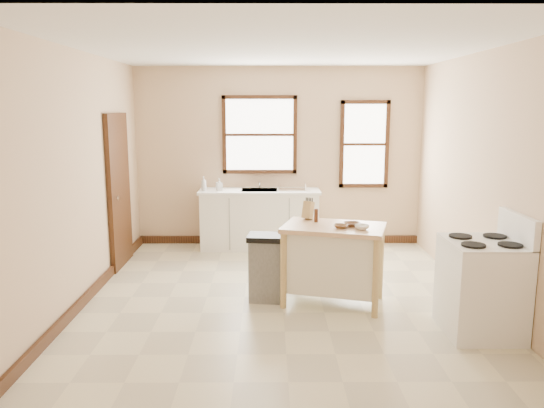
# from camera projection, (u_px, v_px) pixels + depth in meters

# --- Properties ---
(floor) EXTENTS (5.00, 5.00, 0.00)m
(floor) POSITION_uv_depth(u_px,v_px,m) (282.00, 297.00, 6.18)
(floor) COLOR beige
(floor) RESTS_ON ground
(ceiling) EXTENTS (5.00, 5.00, 0.00)m
(ceiling) POSITION_uv_depth(u_px,v_px,m) (283.00, 48.00, 5.68)
(ceiling) COLOR white
(ceiling) RESTS_ON ground
(wall_back) EXTENTS (4.50, 0.04, 2.80)m
(wall_back) POSITION_uv_depth(u_px,v_px,m) (279.00, 157.00, 8.39)
(wall_back) COLOR #D1B189
(wall_back) RESTS_ON ground
(wall_left) EXTENTS (0.04, 5.00, 2.80)m
(wall_left) POSITION_uv_depth(u_px,v_px,m) (82.00, 178.00, 5.92)
(wall_left) COLOR #D1B189
(wall_left) RESTS_ON ground
(wall_right) EXTENTS (0.04, 5.00, 2.80)m
(wall_right) POSITION_uv_depth(u_px,v_px,m) (483.00, 178.00, 5.94)
(wall_right) COLOR #D1B189
(wall_right) RESTS_ON ground
(window_main) EXTENTS (1.17, 0.06, 1.22)m
(window_main) POSITION_uv_depth(u_px,v_px,m) (260.00, 135.00, 8.30)
(window_main) COLOR black
(window_main) RESTS_ON wall_back
(window_side) EXTENTS (0.77, 0.06, 1.37)m
(window_side) POSITION_uv_depth(u_px,v_px,m) (364.00, 144.00, 8.34)
(window_side) COLOR black
(window_side) RESTS_ON wall_back
(door_left) EXTENTS (0.06, 0.90, 2.10)m
(door_left) POSITION_uv_depth(u_px,v_px,m) (119.00, 191.00, 7.26)
(door_left) COLOR black
(door_left) RESTS_ON ground
(baseboard_back) EXTENTS (4.50, 0.04, 0.12)m
(baseboard_back) POSITION_uv_depth(u_px,v_px,m) (279.00, 239.00, 8.60)
(baseboard_back) COLOR black
(baseboard_back) RESTS_ON ground
(baseboard_left) EXTENTS (0.04, 5.00, 0.12)m
(baseboard_left) POSITION_uv_depth(u_px,v_px,m) (92.00, 292.00, 6.16)
(baseboard_left) COLOR black
(baseboard_left) RESTS_ON ground
(sink_counter) EXTENTS (1.86, 0.62, 0.92)m
(sink_counter) POSITION_uv_depth(u_px,v_px,m) (260.00, 219.00, 8.26)
(sink_counter) COLOR white
(sink_counter) RESTS_ON ground
(faucet) EXTENTS (0.03, 0.03, 0.22)m
(faucet) POSITION_uv_depth(u_px,v_px,m) (260.00, 181.00, 8.33)
(faucet) COLOR silver
(faucet) RESTS_ON sink_counter
(soap_bottle_a) EXTENTS (0.10, 0.11, 0.22)m
(soap_bottle_a) POSITION_uv_depth(u_px,v_px,m) (204.00, 184.00, 8.07)
(soap_bottle_a) COLOR #B2B2B2
(soap_bottle_a) RESTS_ON sink_counter
(soap_bottle_b) EXTENTS (0.11, 0.11, 0.19)m
(soap_bottle_b) POSITION_uv_depth(u_px,v_px,m) (219.00, 185.00, 8.07)
(soap_bottle_b) COLOR #B2B2B2
(soap_bottle_b) RESTS_ON sink_counter
(dish_rack) EXTENTS (0.45, 0.35, 0.10)m
(dish_rack) POSITION_uv_depth(u_px,v_px,m) (292.00, 187.00, 8.13)
(dish_rack) COLOR silver
(dish_rack) RESTS_ON sink_counter
(kitchen_island) EXTENTS (1.24, 0.97, 0.89)m
(kitchen_island) POSITION_uv_depth(u_px,v_px,m) (333.00, 265.00, 5.91)
(kitchen_island) COLOR #E6BB87
(kitchen_island) RESTS_ON ground
(knife_block) EXTENTS (0.14, 0.14, 0.20)m
(knife_block) POSITION_uv_depth(u_px,v_px,m) (308.00, 211.00, 6.14)
(knife_block) COLOR #E0B275
(knife_block) RESTS_ON kitchen_island
(pepper_grinder) EXTENTS (0.05, 0.05, 0.15)m
(pepper_grinder) POSITION_uv_depth(u_px,v_px,m) (316.00, 216.00, 6.00)
(pepper_grinder) COLOR #442312
(pepper_grinder) RESTS_ON kitchen_island
(bowl_a) EXTENTS (0.19, 0.19, 0.04)m
(bowl_a) POSITION_uv_depth(u_px,v_px,m) (341.00, 226.00, 5.71)
(bowl_a) COLOR brown
(bowl_a) RESTS_ON kitchen_island
(bowl_b) EXTENTS (0.22, 0.22, 0.04)m
(bowl_b) POSITION_uv_depth(u_px,v_px,m) (352.00, 224.00, 5.80)
(bowl_b) COLOR brown
(bowl_b) RESTS_ON kitchen_island
(bowl_c) EXTENTS (0.20, 0.20, 0.05)m
(bowl_c) POSITION_uv_depth(u_px,v_px,m) (362.00, 227.00, 5.64)
(bowl_c) COLOR white
(bowl_c) RESTS_ON kitchen_island
(trash_bin) EXTENTS (0.43, 0.37, 0.77)m
(trash_bin) POSITION_uv_depth(u_px,v_px,m) (265.00, 268.00, 6.01)
(trash_bin) COLOR gray
(trash_bin) RESTS_ON ground
(gas_stove) EXTENTS (0.74, 0.75, 1.19)m
(gas_stove) POSITION_uv_depth(u_px,v_px,m) (482.00, 274.00, 5.10)
(gas_stove) COLOR white
(gas_stove) RESTS_ON ground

